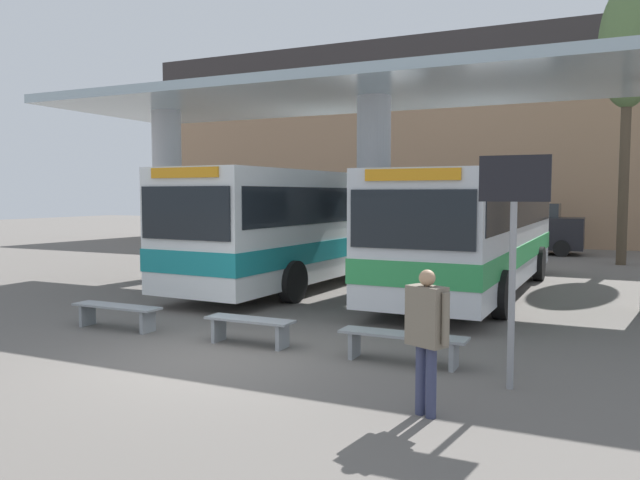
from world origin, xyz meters
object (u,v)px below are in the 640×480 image
at_px(transit_bus_left_bay, 319,221).
at_px(waiting_bench_near_pillar, 117,311).
at_px(pedestrian_waiting, 427,327).
at_px(poplar_tree_behind_left, 628,50).
at_px(parked_car_street, 530,229).
at_px(waiting_bench_mid_platform, 250,325).
at_px(transit_bus_center_bay, 474,227).
at_px(waiting_bench_far_platform, 402,341).
at_px(info_sign_platform, 513,224).

relative_size(transit_bus_left_bay, waiting_bench_near_pillar, 6.53).
distance_m(pedestrian_waiting, poplar_tree_behind_left, 19.48).
bearing_deg(parked_car_street, waiting_bench_mid_platform, -97.58).
height_order(transit_bus_center_bay, poplar_tree_behind_left, poplar_tree_behind_left).
relative_size(transit_bus_center_bay, waiting_bench_far_platform, 5.55).
bearing_deg(info_sign_platform, parked_car_street, 95.92).
relative_size(waiting_bench_mid_platform, waiting_bench_far_platform, 0.80).
xyz_separation_m(waiting_bench_near_pillar, waiting_bench_mid_platform, (2.97, 0.00, -0.01)).
relative_size(waiting_bench_far_platform, poplar_tree_behind_left, 0.20).
bearing_deg(pedestrian_waiting, transit_bus_left_bay, 145.39).
xyz_separation_m(waiting_bench_near_pillar, pedestrian_waiting, (6.62, -2.06, 0.70)).
distance_m(transit_bus_left_bay, poplar_tree_behind_left, 13.14).
relative_size(transit_bus_left_bay, pedestrian_waiting, 7.15).
relative_size(pedestrian_waiting, parked_car_street, 0.39).
xyz_separation_m(waiting_bench_near_pillar, poplar_tree_behind_left, (8.85, 16.13, 7.33)).
bearing_deg(poplar_tree_behind_left, waiting_bench_far_platform, -101.10).
height_order(waiting_bench_far_platform, pedestrian_waiting, pedestrian_waiting).
bearing_deg(transit_bus_left_bay, transit_bus_center_bay, 179.27).
distance_m(transit_bus_left_bay, parked_car_street, 12.41).
bearing_deg(transit_bus_center_bay, pedestrian_waiting, 98.94).
bearing_deg(pedestrian_waiting, parked_car_street, 117.51).
relative_size(info_sign_platform, parked_car_street, 0.71).
relative_size(transit_bus_center_bay, waiting_bench_mid_platform, 6.89).
relative_size(transit_bus_left_bay, parked_car_street, 2.82).
relative_size(waiting_bench_near_pillar, poplar_tree_behind_left, 0.19).
height_order(pedestrian_waiting, parked_car_street, parked_car_street).
height_order(info_sign_platform, poplar_tree_behind_left, poplar_tree_behind_left).
bearing_deg(waiting_bench_mid_platform, transit_bus_left_bay, 106.85).
distance_m(waiting_bench_near_pillar, info_sign_platform, 7.61).
bearing_deg(waiting_bench_far_platform, transit_bus_left_bay, 123.13).
bearing_deg(waiting_bench_far_platform, waiting_bench_near_pillar, 180.00).
height_order(transit_bus_center_bay, waiting_bench_mid_platform, transit_bus_center_bay).
xyz_separation_m(transit_bus_left_bay, waiting_bench_far_platform, (5.07, -7.77, -1.42)).
bearing_deg(transit_bus_left_bay, poplar_tree_behind_left, -131.78).
distance_m(transit_bus_center_bay, waiting_bench_mid_platform, 7.95).
distance_m(transit_bus_left_bay, transit_bus_center_bay, 4.65).
distance_m(poplar_tree_behind_left, parked_car_street, 8.13).
bearing_deg(waiting_bench_near_pillar, waiting_bench_far_platform, 0.00).
bearing_deg(pedestrian_waiting, info_sign_platform, 87.40).
xyz_separation_m(waiting_bench_far_platform, parked_car_street, (-0.38, 19.24, 0.71)).
relative_size(poplar_tree_behind_left, parked_car_street, 2.32).
bearing_deg(transit_bus_left_bay, info_sign_platform, 131.71).
height_order(waiting_bench_mid_platform, info_sign_platform, info_sign_platform).
bearing_deg(transit_bus_center_bay, info_sign_platform, 105.39).
bearing_deg(info_sign_platform, transit_bus_center_bay, 104.63).
xyz_separation_m(poplar_tree_behind_left, parked_car_street, (-3.55, 3.12, -6.62)).
bearing_deg(pedestrian_waiting, waiting_bench_near_pillar, -173.31).
xyz_separation_m(transit_bus_center_bay, poplar_tree_behind_left, (3.60, 8.64, 5.96)).
height_order(waiting_bench_near_pillar, waiting_bench_far_platform, same).
xyz_separation_m(pedestrian_waiting, parked_car_street, (-1.32, 21.30, 0.01)).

